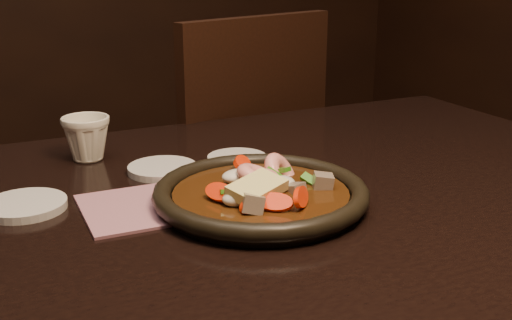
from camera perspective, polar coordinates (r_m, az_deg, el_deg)
name	(u,v)px	position (r m, az deg, el deg)	size (l,w,h in m)	color
table	(180,262)	(0.92, -6.77, -9.02)	(1.60, 0.90, 0.75)	black
chair	(223,186)	(1.64, -2.95, -2.36)	(0.56, 0.56, 0.96)	black
plate	(261,195)	(0.90, 0.43, -3.11)	(0.30, 0.30, 0.03)	black
stirfry	(264,190)	(0.90, 0.68, -2.69)	(0.20, 0.23, 0.07)	#351B09
soy_dish	(237,160)	(1.08, -1.68, -0.01)	(0.10, 0.10, 0.01)	beige
saucer_left	(25,205)	(0.95, -19.85, -3.82)	(0.11, 0.11, 0.01)	beige
saucer_right	(162,169)	(1.05, -8.33, -0.78)	(0.11, 0.11, 0.01)	beige
tea_cup	(87,137)	(1.13, -14.83, 2.00)	(0.08, 0.08, 0.08)	#EDE6CD
napkin	(141,207)	(0.91, -10.17, -4.13)	(0.16, 0.16, 0.00)	#9E6170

